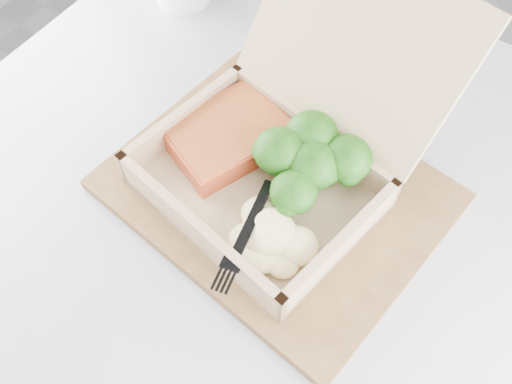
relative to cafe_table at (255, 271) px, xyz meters
The scene contains 8 objects.
cafe_table is the anchor object (origin of this frame).
serving_tray 0.19m from the cafe_table, 53.61° to the left, with size 0.34×0.27×0.01m, color brown.
takeout_container 0.25m from the cafe_table, 79.73° to the left, with size 0.28×0.32×0.20m.
salmon_fillet 0.23m from the cafe_table, 148.14° to the left, with size 0.10×0.13×0.03m, color #D8502A.
broccoli_pile 0.24m from the cafe_table, 41.48° to the left, with size 0.13×0.13×0.05m, color #276C18, non-canonical shape.
mashed_potatoes 0.23m from the cafe_table, 43.16° to the right, with size 0.09×0.08×0.03m, color #FAEDA2.
plastic_fork 0.24m from the cafe_table, 46.52° to the right, with size 0.05×0.14×0.02m.
receipt 0.27m from the cafe_table, 74.11° to the left, with size 0.08×0.15×0.00m, color white.
Camera 1 is at (-0.48, -0.65, 1.26)m, focal length 40.00 mm.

